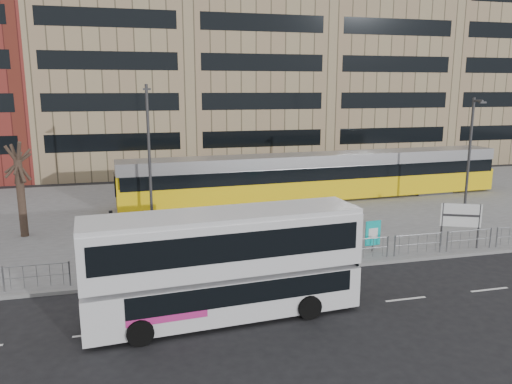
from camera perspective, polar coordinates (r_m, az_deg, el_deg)
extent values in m
plane|color=black|center=(24.19, 7.70, -8.78)|extent=(120.00, 120.00, 0.00)
cube|color=slate|center=(35.08, 0.43, -2.00)|extent=(64.00, 24.00, 0.15)
cube|color=gray|center=(24.21, 7.66, -8.57)|extent=(64.00, 0.25, 0.17)
cube|color=#988462|center=(55.03, -16.12, 14.03)|extent=(14.00, 16.00, 22.00)
cube|color=#988462|center=(56.49, -1.32, 15.42)|extent=(14.00, 16.00, 24.00)
cube|color=#988462|center=(61.09, 11.97, 13.50)|extent=(14.00, 16.00, 21.00)
cube|color=#988462|center=(68.40, 22.91, 13.48)|extent=(14.00, 16.00, 23.00)
cylinder|color=gray|center=(25.02, 11.63, -5.31)|extent=(32.00, 0.05, 0.05)
cylinder|color=gray|center=(25.17, 11.58, -6.40)|extent=(32.00, 0.04, 0.04)
cylinder|color=gray|center=(23.45, -26.92, -8.85)|extent=(0.07, 0.07, 1.10)
cube|color=white|center=(21.25, 14.36, -12.04)|extent=(62.00, 0.12, 0.01)
cube|color=silver|center=(19.04, -3.64, -11.39)|extent=(10.30, 3.13, 1.57)
cube|color=silver|center=(18.37, -3.72, -5.83)|extent=(10.30, 3.13, 1.94)
cube|color=silver|center=(18.08, -3.76, -2.76)|extent=(10.29, 3.03, 0.28)
cube|color=black|center=(19.01, -2.29, -10.21)|extent=(8.46, 3.02, 0.78)
cube|color=black|center=(18.31, -3.72, -5.28)|extent=(9.75, 3.12, 1.02)
cube|color=#C6277F|center=(18.66, -10.65, -12.25)|extent=(2.94, 2.59, 0.46)
cylinder|color=black|center=(19.16, 6.12, -12.95)|extent=(0.94, 0.35, 0.92)
cylinder|color=black|center=(21.13, 3.42, -10.46)|extent=(0.94, 0.35, 0.92)
cylinder|color=black|center=(17.71, -13.10, -15.38)|extent=(0.94, 0.35, 0.92)
cylinder|color=black|center=(19.84, -13.79, -12.35)|extent=(0.94, 0.35, 0.92)
cube|color=yellow|center=(38.07, 7.18, 0.67)|extent=(29.73, 4.30, 1.69)
cube|color=black|center=(37.86, 7.23, 2.40)|extent=(29.31, 4.32, 0.95)
cube|color=#9F9FA4|center=(37.72, 7.26, 3.74)|extent=(29.71, 4.08, 0.85)
cube|color=yellow|center=(45.59, 23.70, 2.48)|extent=(1.39, 2.44, 2.75)
cube|color=yellow|center=(34.68, -14.68, 0.43)|extent=(1.39, 2.44, 2.75)
cylinder|color=#2D2D30|center=(37.92, 7.21, 1.84)|extent=(2.65, 2.65, 3.17)
cube|color=#2D2D30|center=(42.96, 18.82, 0.39)|extent=(3.30, 2.82, 0.53)
cube|color=#2D2D30|center=(35.46, -7.04, -1.38)|extent=(3.30, 2.82, 0.53)
cylinder|color=#2D2D30|center=(28.31, 20.46, -3.54)|extent=(0.10, 0.10, 2.36)
cylinder|color=#2D2D30|center=(28.72, 24.09, -3.61)|extent=(0.10, 0.10, 2.36)
cube|color=white|center=(28.37, 22.38, -2.48)|extent=(1.91, 0.91, 1.23)
cylinder|color=#2D2D30|center=(26.61, 13.16, -5.72)|extent=(0.06, 0.06, 0.87)
cube|color=#0CB0AE|center=(26.45, 13.22, -4.60)|extent=(0.87, 0.16, 1.31)
cube|color=white|center=(26.42, 13.25, -4.62)|extent=(0.54, 0.07, 0.54)
imported|color=black|center=(25.04, -16.64, -5.96)|extent=(0.63, 0.75, 1.76)
cylinder|color=#2D2D30|center=(22.99, -16.05, -5.90)|extent=(0.12, 0.12, 3.00)
imported|color=#2D2D30|center=(22.69, -16.21, -3.25)|extent=(0.17, 0.21, 1.00)
cylinder|color=#2D2D30|center=(31.43, -12.10, 4.17)|extent=(0.18, 0.18, 8.54)
cylinder|color=#2D2D30|center=(30.77, -12.40, 11.60)|extent=(0.14, 0.90, 0.14)
cube|color=#2D2D30|center=(30.32, -12.36, 11.41)|extent=(0.45, 0.20, 0.12)
cylinder|color=#2D2D30|center=(36.59, 23.18, 3.86)|extent=(0.18, 0.18, 7.69)
cylinder|color=#2D2D30|center=(36.01, 24.04, 9.51)|extent=(0.14, 0.90, 0.14)
cube|color=#2D2D30|center=(35.66, 24.48, 9.30)|extent=(0.45, 0.20, 0.12)
cylinder|color=#30231A|center=(31.05, -25.24, -0.67)|extent=(0.44, 0.44, 4.41)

